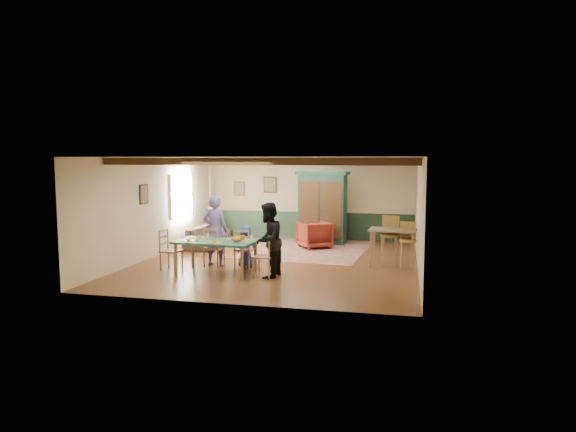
% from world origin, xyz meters
% --- Properties ---
extents(floor, '(8.00, 8.00, 0.00)m').
position_xyz_m(floor, '(0.00, 0.00, 0.00)').
color(floor, '#543017').
rests_on(floor, ground).
extents(wall_back, '(7.00, 0.02, 2.70)m').
position_xyz_m(wall_back, '(0.00, 4.00, 1.35)').
color(wall_back, beige).
rests_on(wall_back, floor).
extents(wall_left, '(0.02, 8.00, 2.70)m').
position_xyz_m(wall_left, '(-3.50, 0.00, 1.35)').
color(wall_left, beige).
rests_on(wall_left, floor).
extents(wall_right, '(0.02, 8.00, 2.70)m').
position_xyz_m(wall_right, '(3.50, 0.00, 1.35)').
color(wall_right, beige).
rests_on(wall_right, floor).
extents(ceiling, '(7.00, 8.00, 0.02)m').
position_xyz_m(ceiling, '(0.00, 0.00, 2.70)').
color(ceiling, silver).
rests_on(ceiling, wall_back).
extents(wainscot_back, '(6.95, 0.03, 0.90)m').
position_xyz_m(wainscot_back, '(0.00, 3.98, 0.45)').
color(wainscot_back, '#1D3625').
rests_on(wainscot_back, floor).
extents(ceiling_beam_front, '(6.95, 0.16, 0.16)m').
position_xyz_m(ceiling_beam_front, '(0.00, -2.30, 2.61)').
color(ceiling_beam_front, '#33210E').
rests_on(ceiling_beam_front, ceiling).
extents(ceiling_beam_mid, '(6.95, 0.16, 0.16)m').
position_xyz_m(ceiling_beam_mid, '(0.00, 0.40, 2.61)').
color(ceiling_beam_mid, '#33210E').
rests_on(ceiling_beam_mid, ceiling).
extents(ceiling_beam_back, '(6.95, 0.16, 0.16)m').
position_xyz_m(ceiling_beam_back, '(0.00, 3.00, 2.61)').
color(ceiling_beam_back, '#33210E').
rests_on(ceiling_beam_back, ceiling).
extents(window_left, '(0.06, 1.60, 1.30)m').
position_xyz_m(window_left, '(-3.47, 1.70, 1.55)').
color(window_left, white).
rests_on(window_left, wall_left).
extents(picture_left_wall, '(0.04, 0.42, 0.52)m').
position_xyz_m(picture_left_wall, '(-3.47, -0.60, 1.75)').
color(picture_left_wall, gray).
rests_on(picture_left_wall, wall_left).
extents(picture_back_a, '(0.45, 0.04, 0.55)m').
position_xyz_m(picture_back_a, '(-1.30, 3.97, 1.80)').
color(picture_back_a, gray).
rests_on(picture_back_a, wall_back).
extents(picture_back_b, '(0.38, 0.04, 0.48)m').
position_xyz_m(picture_back_b, '(-2.40, 3.97, 1.65)').
color(picture_back_b, gray).
rests_on(picture_back_b, wall_back).
extents(dining_table, '(1.93, 1.18, 0.77)m').
position_xyz_m(dining_table, '(-1.10, -1.65, 0.39)').
color(dining_table, '#1E5F4D').
rests_on(dining_table, floor).
extents(dining_chair_far_left, '(0.47, 0.49, 0.98)m').
position_xyz_m(dining_chair_far_left, '(-1.45, -0.88, 0.49)').
color(dining_chair_far_left, '#9E744F').
rests_on(dining_chair_far_left, floor).
extents(dining_chair_far_right, '(0.47, 0.49, 0.98)m').
position_xyz_m(dining_chair_far_right, '(-0.63, -0.95, 0.49)').
color(dining_chair_far_right, '#9E744F').
rests_on(dining_chair_far_right, floor).
extents(dining_chair_end_left, '(0.49, 0.47, 0.98)m').
position_xyz_m(dining_chair_end_left, '(-2.28, -1.56, 0.49)').
color(dining_chair_end_left, '#9E744F').
rests_on(dining_chair_end_left, floor).
extents(dining_chair_end_right, '(0.49, 0.47, 0.98)m').
position_xyz_m(dining_chair_end_right, '(0.08, -1.75, 0.49)').
color(dining_chair_end_right, '#9E744F').
rests_on(dining_chair_end_right, floor).
extents(person_man, '(0.68, 0.48, 1.78)m').
position_xyz_m(person_man, '(-1.44, -0.80, 0.89)').
color(person_man, '#6B5B9D').
rests_on(person_man, floor).
extents(person_woman, '(0.71, 0.88, 1.70)m').
position_xyz_m(person_woman, '(0.18, -1.76, 0.85)').
color(person_woman, black).
rests_on(person_woman, floor).
extents(person_child, '(0.53, 0.37, 1.03)m').
position_xyz_m(person_child, '(-0.62, -0.86, 0.52)').
color(person_child, navy).
rests_on(person_child, floor).
extents(cat, '(0.38, 0.17, 0.19)m').
position_xyz_m(cat, '(-0.54, -1.80, 0.86)').
color(cat, orange).
rests_on(cat, dining_table).
extents(place_setting_near_left, '(0.44, 0.34, 0.11)m').
position_xyz_m(place_setting_near_left, '(-1.68, -1.86, 0.83)').
color(place_setting_near_left, yellow).
rests_on(place_setting_near_left, dining_table).
extents(place_setting_near_center, '(0.44, 0.34, 0.11)m').
position_xyz_m(place_setting_near_center, '(-1.02, -1.92, 0.83)').
color(place_setting_near_center, yellow).
rests_on(place_setting_near_center, dining_table).
extents(place_setting_far_left, '(0.44, 0.34, 0.11)m').
position_xyz_m(place_setting_far_left, '(-1.64, -1.35, 0.83)').
color(place_setting_far_left, yellow).
rests_on(place_setting_far_left, dining_table).
extents(place_setting_far_right, '(0.44, 0.34, 0.11)m').
position_xyz_m(place_setting_far_right, '(-0.51, -1.44, 0.83)').
color(place_setting_far_right, yellow).
rests_on(place_setting_far_right, dining_table).
extents(area_rug, '(3.74, 4.33, 0.01)m').
position_xyz_m(area_rug, '(0.36, 1.97, 0.01)').
color(area_rug, tan).
rests_on(area_rug, floor).
extents(armoire, '(1.66, 0.78, 2.27)m').
position_xyz_m(armoire, '(0.62, 3.17, 1.14)').
color(armoire, '#16392C').
rests_on(armoire, floor).
extents(armchair, '(1.21, 1.22, 0.81)m').
position_xyz_m(armchair, '(0.53, 2.24, 0.40)').
color(armchair, '#511410').
rests_on(armchair, floor).
extents(sofa, '(0.84, 2.07, 0.60)m').
position_xyz_m(sofa, '(-2.73, 1.86, 0.30)').
color(sofa, '#423529').
rests_on(sofa, floor).
extents(end_table, '(0.47, 0.47, 0.56)m').
position_xyz_m(end_table, '(-3.15, 3.29, 0.28)').
color(end_table, '#33210E').
rests_on(end_table, floor).
extents(table_lamp, '(0.31, 0.31, 0.51)m').
position_xyz_m(table_lamp, '(-3.15, 3.29, 0.82)').
color(table_lamp, tan).
rests_on(table_lamp, end_table).
extents(counter_table, '(1.18, 0.75, 0.95)m').
position_xyz_m(counter_table, '(2.88, 0.02, 0.47)').
color(counter_table, tan).
rests_on(counter_table, floor).
extents(bar_stool_left, '(0.48, 0.52, 1.24)m').
position_xyz_m(bar_stool_left, '(2.81, 0.13, 0.62)').
color(bar_stool_left, '#AB8842').
rests_on(bar_stool_left, floor).
extents(bar_stool_right, '(0.40, 0.44, 1.14)m').
position_xyz_m(bar_stool_right, '(3.25, -0.17, 0.57)').
color(bar_stool_right, '#AB8842').
rests_on(bar_stool_right, floor).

